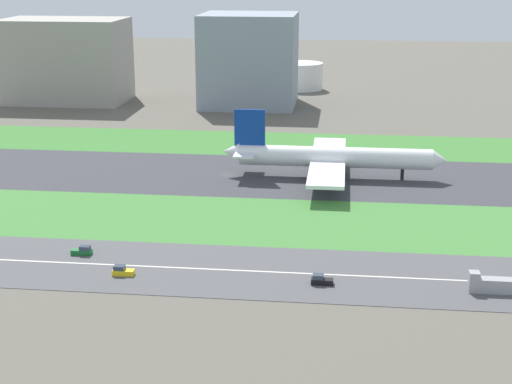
% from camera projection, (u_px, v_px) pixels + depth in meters
% --- Properties ---
extents(ground_plane, '(800.00, 800.00, 0.00)m').
position_uv_depth(ground_plane, '(228.00, 175.00, 230.16)').
color(ground_plane, '#5B564C').
extents(runway, '(280.00, 46.00, 0.10)m').
position_uv_depth(runway, '(228.00, 174.00, 230.15)').
color(runway, '#38383D').
rests_on(runway, ground_plane).
extents(grass_median_north, '(280.00, 36.00, 0.10)m').
position_uv_depth(grass_median_north, '(246.00, 143.00, 269.12)').
color(grass_median_north, '#3D7A33').
rests_on(grass_median_north, ground_plane).
extents(grass_median_south, '(280.00, 36.00, 0.10)m').
position_uv_depth(grass_median_south, '(203.00, 218.00, 191.18)').
color(grass_median_south, '#427F38').
rests_on(grass_median_south, ground_plane).
extents(highway, '(280.00, 28.00, 0.10)m').
position_uv_depth(highway, '(176.00, 268.00, 160.76)').
color(highway, '#4C4C4F').
rests_on(highway, ground_plane).
extents(highway_centerline, '(266.00, 0.50, 0.01)m').
position_uv_depth(highway_centerline, '(176.00, 268.00, 160.74)').
color(highway_centerline, silver).
rests_on(highway_centerline, highway).
extents(airliner, '(65.00, 56.00, 19.70)m').
position_uv_depth(airliner, '(329.00, 157.00, 225.06)').
color(airliner, white).
rests_on(airliner, runway).
extents(car_0, '(4.40, 1.80, 2.00)m').
position_uv_depth(car_0, '(83.00, 251.00, 167.65)').
color(car_0, '#19662D').
rests_on(car_0, highway).
extents(truck_1, '(8.40, 2.50, 4.00)m').
position_uv_depth(truck_1, '(489.00, 284.00, 148.64)').
color(truck_1, '#99999E').
rests_on(truck_1, highway).
extents(car_2, '(4.40, 1.80, 2.00)m').
position_uv_depth(car_2, '(321.00, 280.00, 152.41)').
color(car_2, black).
rests_on(car_2, highway).
extents(car_3, '(4.40, 1.80, 2.00)m').
position_uv_depth(car_3, '(122.00, 271.00, 156.85)').
color(car_3, yellow).
rests_on(car_3, highway).
extents(terminal_building, '(53.11, 32.74, 36.41)m').
position_uv_depth(terminal_building, '(66.00, 60.00, 343.14)').
color(terminal_building, '#9E998E').
rests_on(terminal_building, ground_plane).
extents(hangar_building, '(40.28, 36.91, 39.25)m').
position_uv_depth(hangar_building, '(249.00, 60.00, 333.67)').
color(hangar_building, gray).
rests_on(hangar_building, ground_plane).
extents(fuel_tank_west, '(20.82, 20.82, 12.91)m').
position_uv_depth(fuel_tank_west, '(301.00, 76.00, 378.06)').
color(fuel_tank_west, silver).
rests_on(fuel_tank_west, ground_plane).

